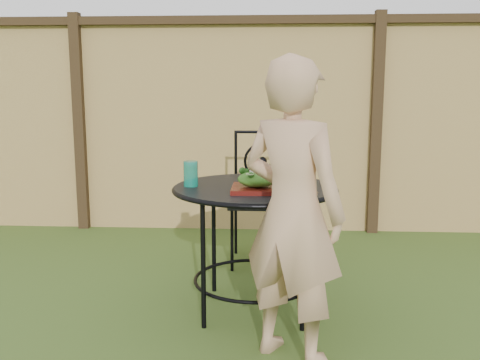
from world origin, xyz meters
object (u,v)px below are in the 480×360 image
(diner, at_px, (292,213))
(salad_plate, at_px, (257,189))
(patio_table, at_px, (255,210))
(patio_chair, at_px, (262,194))

(diner, relative_size, salad_plate, 5.23)
(patio_table, bearing_deg, salad_plate, -83.01)
(patio_chair, distance_m, salad_plate, 1.06)
(diner, bearing_deg, patio_chair, -50.29)
(patio_table, xyz_separation_m, patio_chair, (0.02, 0.90, -0.08))
(salad_plate, bearing_deg, diner, -67.48)
(patio_table, relative_size, salad_plate, 3.42)
(patio_table, distance_m, salad_plate, 0.20)
(patio_table, relative_size, patio_chair, 0.97)
(patio_chair, relative_size, diner, 0.67)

